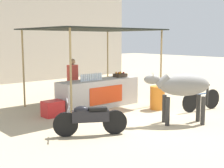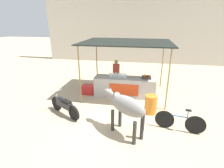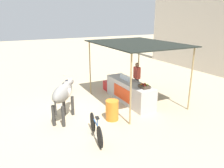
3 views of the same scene
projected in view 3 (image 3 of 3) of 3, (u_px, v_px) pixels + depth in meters
The scene contains 11 objects.
ground_plane at pixel (84, 111), 9.10m from camera, with size 60.00×60.00×0.00m, color tan.
stall_counter at pixel (129, 92), 9.92m from camera, with size 3.00×0.82×0.96m.
stall_awning at pixel (136, 45), 9.43m from camera, with size 4.20×3.20×2.66m.
water_bottle_row at pixel (125, 77), 10.02m from camera, with size 0.88×0.07×0.25m.
fruit_crate at pixel (144, 86), 8.90m from camera, with size 0.44×0.32×0.18m.
vendor_behind_counter at pixel (137, 79), 10.61m from camera, with size 0.34×0.22×1.65m.
cooler_box at pixel (109, 86), 11.53m from camera, with size 0.60×0.44×0.48m, color red.
water_barrel at pixel (112, 110), 8.20m from camera, with size 0.49×0.49×0.77m, color orange.
cow at pixel (63, 94), 8.05m from camera, with size 1.68×1.38×1.44m.
motorcycle_parked at pixel (66, 87), 10.75m from camera, with size 1.58×1.03×0.90m.
bicycle_leaning at pixel (96, 129), 6.94m from camera, with size 1.64×0.33×0.85m.
Camera 3 is at (7.95, -2.81, 3.78)m, focal length 35.00 mm.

